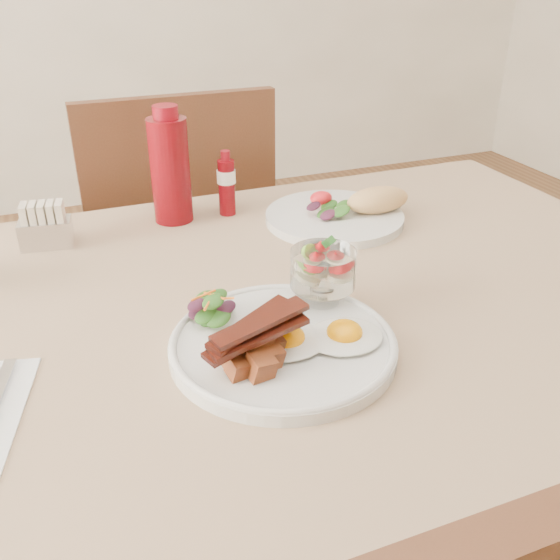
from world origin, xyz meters
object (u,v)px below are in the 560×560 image
Objects in this scene: ketchup_bottle at (170,168)px; main_plate at (283,346)px; sugar_caddy at (45,228)px; second_plate at (345,212)px; fruit_cup at (323,269)px; hot_sauce_bottle at (227,184)px; chair_far at (177,254)px; table at (275,352)px.

main_plate is at bearing -86.55° from ketchup_bottle.
second_plate is at bearing -0.24° from sugar_caddy.
main_plate is 0.12m from fruit_cup.
second_plate is at bearing -30.41° from hot_sauce_bottle.
chair_far is at bearing 116.77° from second_plate.
chair_far is 7.74× the size of hot_sauce_bottle.
fruit_cup is (0.08, 0.07, 0.06)m from main_plate.
ketchup_bottle is at bearing 174.80° from hot_sauce_bottle.
fruit_cup is (0.05, -0.05, 0.15)m from table.
chair_far is at bearing 96.06° from hot_sauce_bottle.
ketchup_bottle is at bearing 157.43° from second_plate.
hot_sauce_bottle is (0.10, -0.01, -0.04)m from ketchup_bottle.
hot_sauce_bottle reaches higher than main_plate.
fruit_cup is (0.05, -0.72, 0.29)m from chair_far.
fruit_cup reaches higher than main_plate.
ketchup_bottle is at bearing 100.61° from table.
ketchup_bottle is (-0.06, -0.32, 0.32)m from chair_far.
table is 4.97× the size of second_plate.
hot_sauce_bottle reaches higher than sugar_caddy.
hot_sauce_bottle is 1.35× the size of sugar_caddy.
second_plate is at bearing -22.57° from ketchup_bottle.
sugar_caddy is (-0.29, 0.31, 0.12)m from table.
second_plate reaches higher than main_plate.
chair_far reaches higher than table.
main_plate reaches higher than table.
fruit_cup is at bearing -47.07° from table.
fruit_cup is 0.41m from ketchup_bottle.
sugar_caddy is (-0.51, 0.09, 0.02)m from second_plate.
ketchup_bottle reaches higher than main_plate.
table is at bearing 132.93° from fruit_cup.
chair_far reaches higher than sugar_caddy.
sugar_caddy is at bearing 132.93° from table.
sugar_caddy is at bearing 120.22° from main_plate.
chair_far is 0.53m from sugar_caddy.
main_plate is 3.15× the size of sugar_caddy.
hot_sauce_bottle is (0.07, 0.45, 0.05)m from main_plate.
hot_sauce_bottle is at bearing -83.94° from chair_far.
table is 0.44m from sugar_caddy.
ketchup_bottle is 0.11m from hot_sauce_bottle.
second_plate is (0.22, -0.44, 0.24)m from chair_far.
fruit_cup is at bearing -87.99° from hot_sauce_bottle.
main_plate is 1.36× the size of ketchup_bottle.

